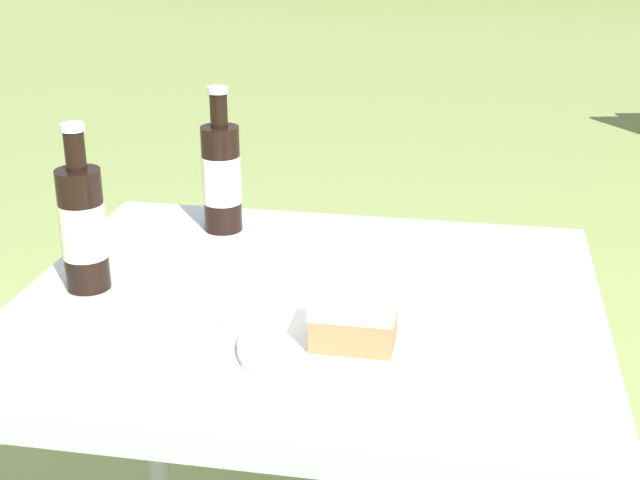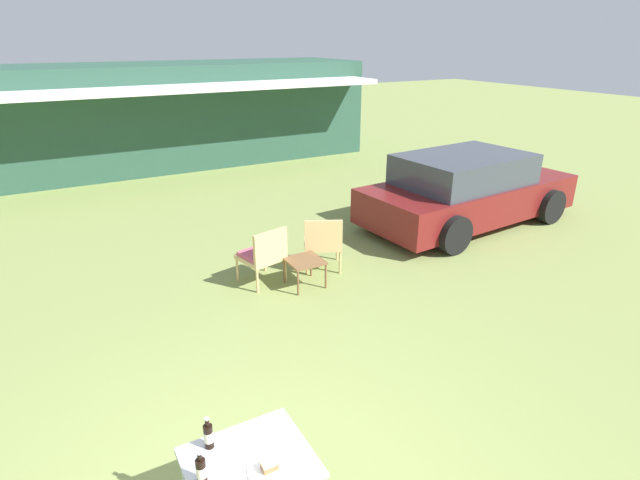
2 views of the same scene
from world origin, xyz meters
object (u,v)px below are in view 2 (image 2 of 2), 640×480
Objects in this scene: cake_on_plate at (267,469)px; garden_side_table at (305,263)px; cola_bottle_near at (208,436)px; wicker_chair_plain at (323,241)px; parked_car at (467,190)px; wicker_chair_cushioned at (263,254)px; patio_table at (250,469)px; cola_bottle_far at (201,470)px.

garden_side_table is at bearing 59.20° from cake_on_plate.
wicker_chair_plain is at bearing 50.41° from cola_bottle_near.
parked_car is 7.16m from cake_on_plate.
cola_bottle_near reaches higher than wicker_chair_cushioned.
patio_table is at bearing -122.74° from garden_side_table.
cake_on_plate is at bearing -17.16° from cola_bottle_far.
wicker_chair_cushioned is at bearing 24.73° from wicker_chair_plain.
garden_side_table is 0.60× the size of patio_table.
parked_car reaches higher than patio_table.
parked_car is 17.76× the size of cola_bottle_far.
wicker_chair_plain is 1.73× the size of garden_side_table.
garden_side_table is 2.08× the size of cake_on_plate.
patio_table is (-2.08, -3.24, 0.28)m from garden_side_table.
garden_side_table is 3.86m from patio_table.
wicker_chair_plain is at bearing 51.25° from cola_bottle_far.
patio_table is 0.36m from cola_bottle_far.
cola_bottle_near is (-2.75, -3.33, 0.34)m from wicker_chair_plain.
garden_side_table is 3.95m from cake_on_plate.
patio_table is 0.18m from cake_on_plate.
patio_table is at bearing 80.12° from wicker_chair_plain.
cola_bottle_near is (-2.27, -3.00, 0.45)m from garden_side_table.
cola_bottle_near is at bearing -127.19° from garden_side_table.
cola_bottle_far is (-2.88, -3.59, 0.34)m from wicker_chair_plain.
parked_car reaches higher than wicker_chair_cushioned.
cola_bottle_far reaches higher than wicker_chair_plain.
patio_table is at bearing 116.64° from cake_on_plate.
cola_bottle_near is at bearing -152.47° from parked_car.
parked_car is 5.12× the size of wicker_chair_cushioned.
cola_bottle_far is at bearing -151.29° from parked_car.
cola_bottle_far is (-0.13, -0.26, 0.00)m from cola_bottle_near.
cola_bottle_near reaches higher than cake_on_plate.
cola_bottle_near is at bearing 128.30° from patio_table.
wicker_chair_plain is 4.40m from patio_table.
cake_on_plate is (-5.81, -4.18, 0.08)m from parked_car.
garden_side_table is at bearing 57.26° from patio_table.
parked_car is at bearing -146.10° from wicker_chair_plain.
wicker_chair_cushioned is 3.94m from patio_table.
cola_bottle_far reaches higher than patio_table.
garden_side_table is 3.79m from cola_bottle_near.
cake_on_plate is at bearing -120.80° from garden_side_table.
parked_car is 5.28× the size of patio_table.
parked_car is 8.86× the size of garden_side_table.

